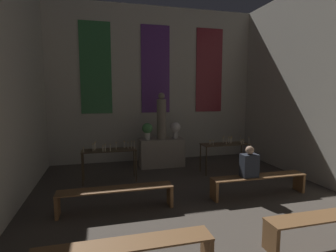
% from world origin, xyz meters
% --- Properties ---
extents(wall_back, '(7.08, 0.16, 5.09)m').
position_xyz_m(wall_back, '(0.00, 11.26, 2.57)').
color(wall_back, beige).
rests_on(wall_back, ground_plane).
extents(altar, '(1.37, 0.58, 0.87)m').
position_xyz_m(altar, '(0.00, 10.32, 0.43)').
color(altar, gray).
rests_on(altar, ground_plane).
extents(statue, '(0.29, 0.29, 1.42)m').
position_xyz_m(statue, '(0.00, 10.32, 1.53)').
color(statue, gray).
rests_on(statue, altar).
extents(flower_vase_left, '(0.32, 0.32, 0.50)m').
position_xyz_m(flower_vase_left, '(-0.44, 10.32, 1.18)').
color(flower_vase_left, beige).
rests_on(flower_vase_left, altar).
extents(flower_vase_right, '(0.32, 0.32, 0.50)m').
position_xyz_m(flower_vase_right, '(0.44, 10.32, 1.18)').
color(flower_vase_right, beige).
rests_on(flower_vase_right, altar).
extents(candle_rack_left, '(1.38, 0.49, 1.03)m').
position_xyz_m(candle_rack_left, '(-1.62, 9.26, 0.73)').
color(candle_rack_left, '#473823').
rests_on(candle_rack_left, ground_plane).
extents(candle_rack_right, '(1.38, 0.49, 1.03)m').
position_xyz_m(candle_rack_right, '(1.63, 9.27, 0.73)').
color(candle_rack_right, '#473823').
rests_on(candle_rack_right, ground_plane).
extents(pew_third_left, '(2.20, 0.36, 0.45)m').
position_xyz_m(pew_third_left, '(-1.56, 5.53, 0.34)').
color(pew_third_left, brown).
rests_on(pew_third_left, ground_plane).
extents(pew_third_right, '(2.20, 0.36, 0.45)m').
position_xyz_m(pew_third_right, '(1.56, 5.53, 0.34)').
color(pew_third_right, brown).
rests_on(pew_third_right, ground_plane).
extents(pew_back_left, '(2.20, 0.36, 0.45)m').
position_xyz_m(pew_back_left, '(-1.56, 7.46, 0.34)').
color(pew_back_left, brown).
rests_on(pew_back_left, ground_plane).
extents(pew_back_right, '(2.20, 0.36, 0.45)m').
position_xyz_m(pew_back_right, '(1.56, 7.46, 0.34)').
color(pew_back_right, brown).
rests_on(pew_back_right, ground_plane).
extents(person_seated, '(0.36, 0.24, 0.68)m').
position_xyz_m(person_seated, '(1.31, 7.46, 0.74)').
color(person_seated, '#282D38').
rests_on(person_seated, pew_back_right).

